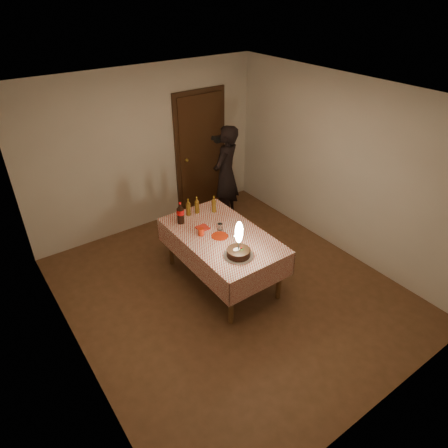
{
  "coord_description": "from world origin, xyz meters",
  "views": [
    {
      "loc": [
        -2.49,
        -3.34,
        3.67
      ],
      "look_at": [
        0.05,
        0.2,
        0.95
      ],
      "focal_mm": 32.0,
      "sensor_mm": 36.0,
      "label": 1
    }
  ],
  "objects_px": {
    "amber_bottle_right": "(214,205)",
    "photographer": "(226,174)",
    "clear_cup": "(220,227)",
    "amber_bottle_mid": "(197,205)",
    "red_plate": "(220,236)",
    "cola_bottle": "(180,213)",
    "amber_bottle_left": "(188,208)",
    "dining_table": "(222,241)",
    "red_cup": "(201,232)",
    "birthday_cake": "(239,248)"
  },
  "relations": [
    {
      "from": "dining_table",
      "to": "amber_bottle_left",
      "type": "relative_size",
      "value": 6.75
    },
    {
      "from": "amber_bottle_left",
      "to": "red_plate",
      "type": "bearing_deg",
      "value": -86.74
    },
    {
      "from": "red_cup",
      "to": "amber_bottle_mid",
      "type": "relative_size",
      "value": 0.39
    },
    {
      "from": "birthday_cake",
      "to": "photographer",
      "type": "bearing_deg",
      "value": 58.18
    },
    {
      "from": "amber_bottle_mid",
      "to": "cola_bottle",
      "type": "bearing_deg",
      "value": -162.71
    },
    {
      "from": "clear_cup",
      "to": "photographer",
      "type": "xyz_separation_m",
      "value": [
        0.99,
        1.24,
        0.03
      ]
    },
    {
      "from": "clear_cup",
      "to": "photographer",
      "type": "relative_size",
      "value": 0.05
    },
    {
      "from": "clear_cup",
      "to": "red_cup",
      "type": "bearing_deg",
      "value": 172.76
    },
    {
      "from": "clear_cup",
      "to": "amber_bottle_mid",
      "type": "height_order",
      "value": "amber_bottle_mid"
    },
    {
      "from": "amber_bottle_right",
      "to": "photographer",
      "type": "relative_size",
      "value": 0.15
    },
    {
      "from": "red_cup",
      "to": "amber_bottle_right",
      "type": "height_order",
      "value": "amber_bottle_right"
    },
    {
      "from": "cola_bottle",
      "to": "amber_bottle_mid",
      "type": "height_order",
      "value": "cola_bottle"
    },
    {
      "from": "red_plate",
      "to": "amber_bottle_mid",
      "type": "xyz_separation_m",
      "value": [
        0.09,
        0.69,
        0.11
      ]
    },
    {
      "from": "photographer",
      "to": "red_plate",
      "type": "bearing_deg",
      "value": -128.51
    },
    {
      "from": "red_plate",
      "to": "cola_bottle",
      "type": "bearing_deg",
      "value": 111.87
    },
    {
      "from": "red_cup",
      "to": "photographer",
      "type": "distance_m",
      "value": 1.75
    },
    {
      "from": "red_plate",
      "to": "amber_bottle_right",
      "type": "relative_size",
      "value": 0.86
    },
    {
      "from": "red_cup",
      "to": "clear_cup",
      "type": "distance_m",
      "value": 0.28
    },
    {
      "from": "birthday_cake",
      "to": "cola_bottle",
      "type": "height_order",
      "value": "birthday_cake"
    },
    {
      "from": "clear_cup",
      "to": "amber_bottle_mid",
      "type": "relative_size",
      "value": 0.35
    },
    {
      "from": "red_cup",
      "to": "photographer",
      "type": "height_order",
      "value": "photographer"
    },
    {
      "from": "birthday_cake",
      "to": "clear_cup",
      "type": "bearing_deg",
      "value": 75.57
    },
    {
      "from": "amber_bottle_right",
      "to": "amber_bottle_mid",
      "type": "xyz_separation_m",
      "value": [
        -0.21,
        0.12,
        0.0
      ]
    },
    {
      "from": "red_plate",
      "to": "photographer",
      "type": "xyz_separation_m",
      "value": [
        1.09,
        1.37,
        0.08
      ]
    },
    {
      "from": "red_cup",
      "to": "amber_bottle_left",
      "type": "xyz_separation_m",
      "value": [
        0.14,
        0.54,
        0.07
      ]
    },
    {
      "from": "red_plate",
      "to": "red_cup",
      "type": "distance_m",
      "value": 0.25
    },
    {
      "from": "red_cup",
      "to": "amber_bottle_right",
      "type": "bearing_deg",
      "value": 39.98
    },
    {
      "from": "cola_bottle",
      "to": "photographer",
      "type": "height_order",
      "value": "photographer"
    },
    {
      "from": "red_plate",
      "to": "clear_cup",
      "type": "relative_size",
      "value": 2.44
    },
    {
      "from": "red_plate",
      "to": "photographer",
      "type": "distance_m",
      "value": 1.75
    },
    {
      "from": "red_cup",
      "to": "cola_bottle",
      "type": "height_order",
      "value": "cola_bottle"
    },
    {
      "from": "birthday_cake",
      "to": "amber_bottle_left",
      "type": "distance_m",
      "value": 1.19
    },
    {
      "from": "red_cup",
      "to": "cola_bottle",
      "type": "xyz_separation_m",
      "value": [
        -0.06,
        0.42,
        0.1
      ]
    },
    {
      "from": "cola_bottle",
      "to": "amber_bottle_mid",
      "type": "distance_m",
      "value": 0.34
    },
    {
      "from": "dining_table",
      "to": "red_plate",
      "type": "distance_m",
      "value": 0.12
    },
    {
      "from": "amber_bottle_left",
      "to": "dining_table",
      "type": "bearing_deg",
      "value": -82.62
    },
    {
      "from": "photographer",
      "to": "amber_bottle_mid",
      "type": "bearing_deg",
      "value": -145.91
    },
    {
      "from": "clear_cup",
      "to": "cola_bottle",
      "type": "relative_size",
      "value": 0.28
    },
    {
      "from": "amber_bottle_mid",
      "to": "red_plate",
      "type": "bearing_deg",
      "value": -97.41
    },
    {
      "from": "cola_bottle",
      "to": "amber_bottle_right",
      "type": "height_order",
      "value": "cola_bottle"
    },
    {
      "from": "amber_bottle_right",
      "to": "red_plate",
      "type": "bearing_deg",
      "value": -117.84
    },
    {
      "from": "red_plate",
      "to": "photographer",
      "type": "relative_size",
      "value": 0.13
    },
    {
      "from": "amber_bottle_left",
      "to": "amber_bottle_mid",
      "type": "height_order",
      "value": "same"
    },
    {
      "from": "dining_table",
      "to": "amber_bottle_mid",
      "type": "xyz_separation_m",
      "value": [
        0.04,
        0.67,
        0.22
      ]
    },
    {
      "from": "clear_cup",
      "to": "photographer",
      "type": "height_order",
      "value": "photographer"
    },
    {
      "from": "clear_cup",
      "to": "amber_bottle_right",
      "type": "height_order",
      "value": "amber_bottle_right"
    },
    {
      "from": "amber_bottle_left",
      "to": "photographer",
      "type": "xyz_separation_m",
      "value": [
        1.13,
        0.66,
        -0.04
      ]
    },
    {
      "from": "red_cup",
      "to": "amber_bottle_mid",
      "type": "xyz_separation_m",
      "value": [
        0.27,
        0.52,
        0.07
      ]
    },
    {
      "from": "birthday_cake",
      "to": "amber_bottle_right",
      "type": "distance_m",
      "value": 1.12
    },
    {
      "from": "red_plate",
      "to": "amber_bottle_left",
      "type": "bearing_deg",
      "value": 93.26
    }
  ]
}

